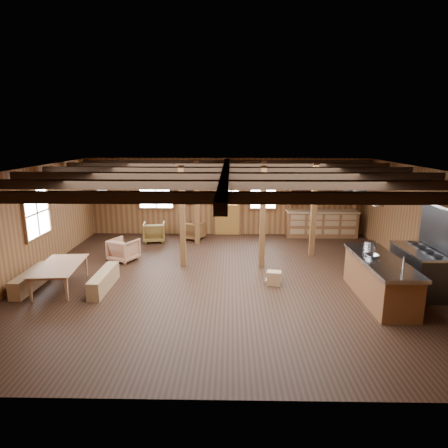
{
  "coord_description": "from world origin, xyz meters",
  "views": [
    {
      "loc": [
        0.13,
        -8.98,
        3.58
      ],
      "look_at": [
        -0.06,
        1.17,
        1.17
      ],
      "focal_mm": 30.0,
      "sensor_mm": 36.0,
      "label": 1
    }
  ],
  "objects": [
    {
      "name": "bowl",
      "position": [
        3.28,
        -1.02,
        0.98
      ],
      "size": [
        0.32,
        0.32,
        0.07
      ],
      "primitive_type": "imported",
      "rotation": [
        0.0,
        0.0,
        0.15
      ],
      "color": "silver",
      "rests_on": "kitchen_island"
    },
    {
      "name": "kitchen_island",
      "position": [
        3.44,
        -1.13,
        0.48
      ],
      "size": [
        0.91,
        2.51,
        1.2
      ],
      "rotation": [
        0.0,
        0.0,
        0.01
      ],
      "color": "brown",
      "rests_on": "floor"
    },
    {
      "name": "bench_aisle",
      "position": [
        -2.9,
        -0.66,
        0.21
      ],
      "size": [
        0.29,
        1.55,
        0.43
      ],
      "primitive_type": "cube",
      "color": "brown",
      "rests_on": "floor"
    },
    {
      "name": "notice_boards",
      "position": [
        -1.5,
        4.46,
        1.64
      ],
      "size": [
        1.08,
        0.03,
        0.9
      ],
      "color": "beige",
      "rests_on": "wall_back"
    },
    {
      "name": "window_left",
      "position": [
        -4.96,
        0.5,
        1.6
      ],
      "size": [
        0.14,
        1.24,
        1.32
      ],
      "color": "white",
      "rests_on": "wall_back"
    },
    {
      "name": "ceiling_joists",
      "position": [
        0.0,
        0.18,
        2.68
      ],
      "size": [
        9.8,
        8.82,
        0.18
      ],
      "color": "black",
      "rests_on": "ceiling"
    },
    {
      "name": "step_stool",
      "position": [
        1.2,
        -0.33,
        0.17
      ],
      "size": [
        0.43,
        0.34,
        0.34
      ],
      "primitive_type": "cube",
      "rotation": [
        0.0,
        0.0,
        -0.19
      ],
      "color": "brown",
      "rests_on": "floor"
    },
    {
      "name": "window_back_left",
      "position": [
        -2.6,
        4.46,
        1.6
      ],
      "size": [
        1.32,
        0.06,
        1.32
      ],
      "color": "white",
      "rests_on": "wall_back"
    },
    {
      "name": "counter_pot",
      "position": [
        3.49,
        -0.25,
        1.02
      ],
      "size": [
        0.27,
        0.27,
        0.16
      ],
      "primitive_type": "cylinder",
      "color": "#B9BCC1",
      "rests_on": "kitchen_island"
    },
    {
      "name": "window_back_right",
      "position": [
        1.3,
        4.46,
        1.6
      ],
      "size": [
        1.02,
        0.06,
        1.32
      ],
      "color": "white",
      "rests_on": "wall_back"
    },
    {
      "name": "armchair_b",
      "position": [
        -1.19,
        3.8,
        0.31
      ],
      "size": [
        0.91,
        0.92,
        0.63
      ],
      "primitive_type": "imported",
      "rotation": [
        0.0,
        0.0,
        2.66
      ],
      "color": "brown",
      "rests_on": "floor"
    },
    {
      "name": "back_counter",
      "position": [
        3.4,
        4.2,
        0.6
      ],
      "size": [
        2.55,
        0.6,
        2.45
      ],
      "color": "brown",
      "rests_on": "floor"
    },
    {
      "name": "pendant_lamps",
      "position": [
        -2.25,
        1.0,
        2.25
      ],
      "size": [
        1.86,
        2.36,
        0.66
      ],
      "color": "#2D2D30",
      "rests_on": "ceiling"
    },
    {
      "name": "timber_posts",
      "position": [
        0.52,
        2.08,
        1.4
      ],
      "size": [
        3.95,
        2.35,
        2.8
      ],
      "color": "#472914",
      "rests_on": "floor"
    },
    {
      "name": "dining_table",
      "position": [
        -3.9,
        -0.66,
        0.3
      ],
      "size": [
        1.09,
        1.76,
        0.59
      ],
      "primitive_type": "imported",
      "rotation": [
        0.0,
        0.0,
        1.67
      ],
      "color": "#926242",
      "rests_on": "floor"
    },
    {
      "name": "room",
      "position": [
        0.0,
        0.0,
        1.4
      ],
      "size": [
        10.04,
        9.04,
        2.84
      ],
      "color": "black",
      "rests_on": "ground"
    },
    {
      "name": "armchair_a",
      "position": [
        -2.51,
        3.44,
        0.34
      ],
      "size": [
        0.82,
        0.84,
        0.67
      ],
      "primitive_type": "imported",
      "rotation": [
        0.0,
        0.0,
        3.29
      ],
      "color": "brown",
      "rests_on": "floor"
    },
    {
      "name": "armchair_c",
      "position": [
        -3.0,
        1.41,
        0.33
      ],
      "size": [
        0.95,
        0.96,
        0.66
      ],
      "primitive_type": "imported",
      "rotation": [
        0.0,
        0.0,
        2.69
      ],
      "color": "#9B6546",
      "rests_on": "floor"
    },
    {
      "name": "commercial_range",
      "position": [
        4.64,
        -0.63,
        0.67
      ],
      "size": [
        0.88,
        1.72,
        2.12
      ],
      "color": "#2D2D30",
      "rests_on": "floor"
    },
    {
      "name": "pot_rack",
      "position": [
        3.28,
        0.35,
        2.25
      ],
      "size": [
        0.44,
        3.0,
        0.46
      ],
      "color": "#2D2D30",
      "rests_on": "ceiling"
    },
    {
      "name": "back_door",
      "position": [
        0.0,
        4.45,
        0.88
      ],
      "size": [
        1.02,
        0.08,
        2.15
      ],
      "color": "brown",
      "rests_on": "floor"
    },
    {
      "name": "bench_wall",
      "position": [
        -4.65,
        -0.66,
        0.21
      ],
      "size": [
        0.29,
        1.53,
        0.42
      ],
      "primitive_type": "cube",
      "color": "brown",
      "rests_on": "floor"
    }
  ]
}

